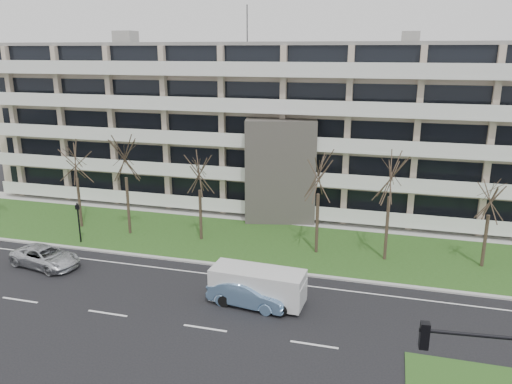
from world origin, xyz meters
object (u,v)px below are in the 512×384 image
(silver_pickup, at_px, (45,257))
(white_van, at_px, (259,283))
(blue_sedan, at_px, (249,293))
(pedestrian_signal, at_px, (78,218))

(silver_pickup, distance_m, white_van, 15.82)
(silver_pickup, distance_m, blue_sedan, 15.32)
(silver_pickup, bearing_deg, blue_sedan, -84.92)
(blue_sedan, xyz_separation_m, pedestrian_signal, (-15.55, 6.10, 1.28))
(blue_sedan, distance_m, pedestrian_signal, 16.76)
(pedestrian_signal, bearing_deg, white_van, -40.68)
(white_van, relative_size, pedestrian_signal, 1.74)
(silver_pickup, relative_size, blue_sedan, 1.05)
(silver_pickup, relative_size, white_van, 0.90)
(blue_sedan, bearing_deg, pedestrian_signal, 76.05)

